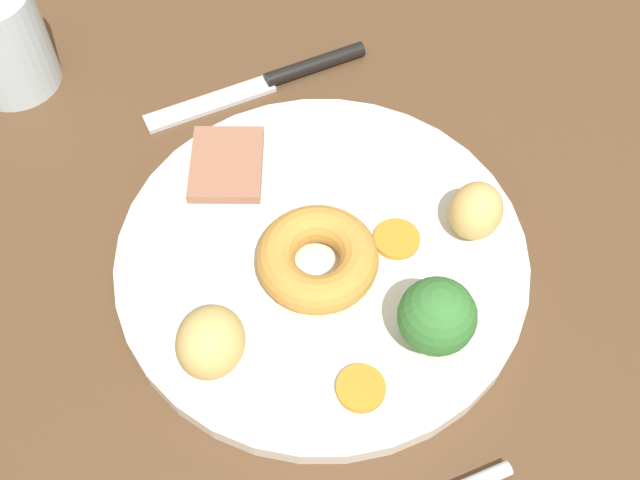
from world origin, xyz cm
name	(u,v)px	position (x,y,z in cm)	size (l,w,h in cm)	color
dining_table	(313,279)	(0.00, 0.00, 1.80)	(120.00, 84.00, 3.60)	brown
dinner_plate	(320,253)	(0.42, -0.63, 4.30)	(27.76, 27.76, 1.40)	silver
meat_slice_main	(227,164)	(8.91, 3.75, 5.40)	(6.41, 5.09, 0.80)	#9E664C
yorkshire_pudding	(314,259)	(-1.06, 0.23, 6.27)	(8.00, 8.00, 2.55)	#C68938
roast_potato_left	(476,211)	(-0.97, -11.05, 6.91)	(4.03, 3.54, 3.82)	#D8B260
roast_potato_right	(211,342)	(-5.29, 7.95, 7.14)	(4.61, 4.11, 4.28)	#D8B260
carrot_coin_front	(397,239)	(-0.54, -5.75, 5.21)	(3.15, 3.15, 0.41)	orange
carrot_coin_back	(368,386)	(-9.99, -0.44, 5.27)	(3.02, 3.02, 0.53)	orange
broccoli_floret	(437,317)	(-8.05, -5.32, 7.95)	(4.81, 4.81, 5.44)	#8CB766
knife	(277,79)	(17.18, -2.21, 4.05)	(3.98, 18.52, 1.20)	black
water_glass	(0,40)	(23.59, 17.55, 7.88)	(6.96, 6.96, 8.56)	silver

